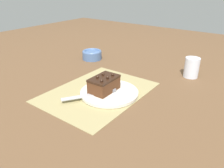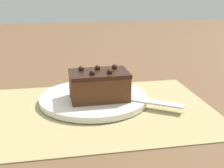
{
  "view_description": "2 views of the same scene",
  "coord_description": "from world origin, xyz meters",
  "views": [
    {
      "loc": [
        0.62,
        0.53,
        0.42
      ],
      "look_at": [
        0.01,
        0.08,
        0.06
      ],
      "focal_mm": 35.0,
      "sensor_mm": 36.0,
      "label": 1
    },
    {
      "loc": [
        -0.09,
        -0.59,
        0.25
      ],
      "look_at": [
        0.03,
        0.03,
        0.05
      ],
      "focal_mm": 50.0,
      "sensor_mm": 36.0,
      "label": 2
    }
  ],
  "objects": [
    {
      "name": "cake_plate",
      "position": [
        -0.01,
        0.05,
        0.01
      ],
      "size": [
        0.24,
        0.24,
        0.01
      ],
      "color": "white",
      "rests_on": "placemat_woven"
    },
    {
      "name": "placemat_woven",
      "position": [
        0.0,
        0.0,
        0.0
      ],
      "size": [
        0.46,
        0.34,
        0.0
      ],
      "primitive_type": "cube",
      "color": "tan",
      "rests_on": "ground_plane"
    },
    {
      "name": "serving_knife",
      "position": [
        0.04,
        0.03,
        0.02
      ],
      "size": [
        0.19,
        0.14,
        0.01
      ],
      "rotation": [
        0.0,
        0.0,
        4.13
      ],
      "color": "slate",
      "rests_on": "cake_plate"
    },
    {
      "name": "small_bowl",
      "position": [
        -0.31,
        -0.31,
        0.03
      ],
      "size": [
        0.11,
        0.11,
        0.05
      ],
      "color": "#4C6B9E",
      "rests_on": "ground_plane"
    },
    {
      "name": "chocolate_cake",
      "position": [
        0.0,
        0.03,
        0.05
      ],
      "size": [
        0.12,
        0.08,
        0.07
      ],
      "rotation": [
        0.0,
        0.0,
        0.02
      ],
      "color": "#512D19",
      "rests_on": "cake_plate"
    },
    {
      "name": "drinking_glass",
      "position": [
        -0.39,
        0.25,
        0.05
      ],
      "size": [
        0.07,
        0.07,
        0.1
      ],
      "color": "white",
      "rests_on": "ground_plane"
    },
    {
      "name": "ground_plane",
      "position": [
        0.0,
        0.0,
        0.0
      ],
      "size": [
        3.0,
        3.0,
        0.0
      ],
      "primitive_type": "plane",
      "color": "brown"
    }
  ]
}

